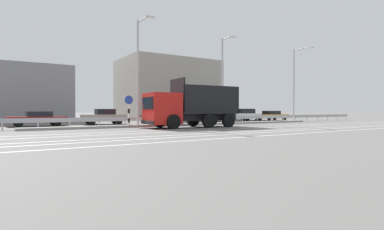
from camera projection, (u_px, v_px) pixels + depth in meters
The scene contains 21 objects.
ground_plane at pixel (207, 126), 25.47m from camera, with size 320.00×320.00×0.00m, color #605E5B.
lane_strip_0 at pixel (206, 129), 21.65m from camera, with size 51.09×0.16×0.01m, color silver.
lane_strip_1 at pixel (220, 130), 20.29m from camera, with size 51.09×0.16×0.01m, color silver.
lane_strip_2 at pixel (242, 132), 18.42m from camera, with size 51.09×0.16×0.01m, color silver.
lane_strip_3 at pixel (256, 133), 17.43m from camera, with size 51.09×0.16×0.01m, color silver.
lane_strip_4 at pixel (278, 135), 16.03m from camera, with size 51.09×0.16×0.01m, color silver.
median_island at pixel (197, 124), 26.78m from camera, with size 28.10×1.10×0.18m, color gray.
median_guardrail at pixel (191, 118), 27.58m from camera, with size 51.09×0.09×0.78m.
dump_truck at pixel (181, 110), 22.66m from camera, with size 7.53×3.08×3.72m.
median_road_sign at pixel (129, 110), 23.34m from camera, with size 0.73×0.16×2.51m.
street_lamp_1 at pixel (139, 67), 23.48m from camera, with size 0.71×2.32×8.43m.
street_lamp_2 at pixel (223, 77), 28.31m from camera, with size 0.72×1.88×8.16m.
street_lamp_3 at pixel (295, 81), 33.67m from camera, with size 0.71×2.58×8.26m.
parked_car_1 at pixel (38, 119), 24.83m from camera, with size 4.59×1.96×1.23m.
parked_car_2 at pixel (104, 117), 28.16m from camera, with size 4.06×2.14×1.45m.
parked_car_3 at pixel (162, 117), 31.07m from camera, with size 4.57×2.19×1.22m.
parked_car_4 at pixel (209, 115), 34.59m from camera, with size 4.32×2.05×1.40m.
parked_car_5 at pixel (246, 115), 36.97m from camera, with size 3.97×2.02×1.52m.
parked_car_6 at pixel (272, 115), 39.58m from camera, with size 4.57×1.89×1.26m.
background_building_0 at pixel (21, 94), 34.26m from camera, with size 10.09×8.49×6.35m, color gray.
background_building_1 at pixel (168, 90), 46.33m from camera, with size 13.92×10.10×8.95m, color gray.
Camera 1 is at (-14.74, -20.79, 1.32)m, focal length 28.00 mm.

